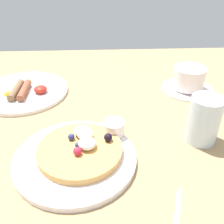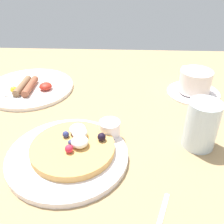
# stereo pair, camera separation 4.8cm
# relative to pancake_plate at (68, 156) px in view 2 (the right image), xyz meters

# --- Properties ---
(ground_plane) EXTENTS (1.74, 1.11, 0.03)m
(ground_plane) POSITION_rel_pancake_plate_xyz_m (0.05, 0.09, -0.02)
(ground_plane) COLOR #9F8056
(pancake_plate) EXTENTS (0.24, 0.24, 0.01)m
(pancake_plate) POSITION_rel_pancake_plate_xyz_m (0.00, 0.00, 0.00)
(pancake_plate) COLOR white
(pancake_plate) RESTS_ON ground_plane
(pancake_with_berries) EXTENTS (0.17, 0.17, 0.04)m
(pancake_with_berries) POSITION_rel_pancake_plate_xyz_m (0.01, 0.01, 0.02)
(pancake_with_berries) COLOR tan
(pancake_with_berries) RESTS_ON pancake_plate
(syrup_ramekin) EXTENTS (0.05, 0.05, 0.03)m
(syrup_ramekin) POSITION_rel_pancake_plate_xyz_m (0.08, 0.07, 0.02)
(syrup_ramekin) COLOR white
(syrup_ramekin) RESTS_ON pancake_plate
(breakfast_plate) EXTENTS (0.25, 0.25, 0.01)m
(breakfast_plate) POSITION_rel_pancake_plate_xyz_m (-0.17, 0.29, -0.00)
(breakfast_plate) COLOR white
(breakfast_plate) RESTS_ON ground_plane
(fried_breakfast) EXTENTS (0.14, 0.10, 0.02)m
(fried_breakfast) POSITION_rel_pancake_plate_xyz_m (-0.17, 0.27, 0.01)
(fried_breakfast) COLOR brown
(fried_breakfast) RESTS_ON breakfast_plate
(coffee_saucer) EXTENTS (0.15, 0.15, 0.01)m
(coffee_saucer) POSITION_rel_pancake_plate_xyz_m (0.31, 0.29, -0.00)
(coffee_saucer) COLOR white
(coffee_saucer) RESTS_ON ground_plane
(coffee_cup) EXTENTS (0.09, 0.12, 0.06)m
(coffee_cup) POSITION_rel_pancake_plate_xyz_m (0.31, 0.29, 0.03)
(coffee_cup) COLOR white
(coffee_cup) RESTS_ON coffee_saucer
(water_glass) EXTENTS (0.07, 0.07, 0.10)m
(water_glass) POSITION_rel_pancake_plate_xyz_m (0.27, 0.06, 0.05)
(water_glass) COLOR silver
(water_glass) RESTS_ON ground_plane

